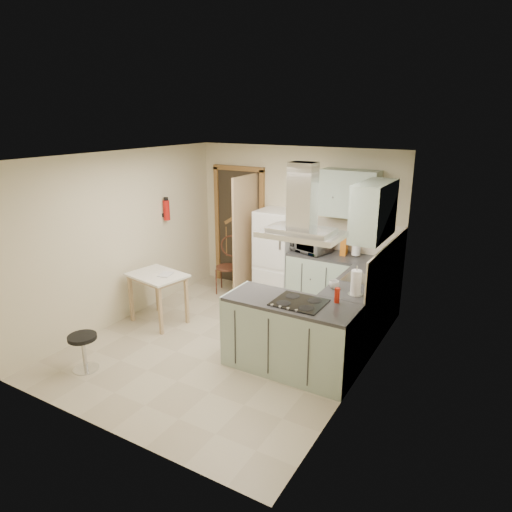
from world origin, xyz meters
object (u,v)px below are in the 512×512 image
Objects in this scene: microwave at (310,241)px; peninsula at (290,336)px; fridge at (277,255)px; extractor_hood at (301,234)px; bentwood_chair at (227,267)px; drop_leaf_table at (159,298)px; stool at (84,352)px.

peninsula is at bearing -56.19° from microwave.
extractor_hood is (1.32, -1.98, 0.97)m from fridge.
fridge is at bearing -3.50° from bentwood_chair.
drop_leaf_table is (-1.05, -1.75, -0.37)m from fridge.
stool is at bearing -110.21° from bentwood_chair.
peninsula is 1.27m from extractor_hood.
bentwood_chair is (-2.16, 1.76, -1.27)m from extractor_hood.
stool is at bearing -151.22° from extractor_hood.
extractor_hood reaches higher than microwave.
fridge is 0.92m from bentwood_chair.
drop_leaf_table is at bearing 94.43° from stool.
peninsula reaches higher than drop_leaf_table.
fridge is 2.57m from extractor_hood.
extractor_hood is at bearing 4.63° from drop_leaf_table.
fridge reaches higher than stool.
stool is (-2.26, -1.24, -1.49)m from extractor_hood.
bentwood_chair is at bearing 139.58° from peninsula.
stool is at bearing -106.21° from fridge.
extractor_hood reaches higher than stool.
peninsula is 3.39× the size of stool.
bentwood_chair is at bearing 88.13° from stool.
microwave is at bearing 110.25° from extractor_hood.
fridge is 1.67× the size of bentwood_chair.
bentwood_chair is at bearing -155.72° from microwave.
microwave reaches higher than drop_leaf_table.
extractor_hood is at bearing 0.00° from peninsula.
peninsula is 1.72× the size of extractor_hood.
peninsula is 2.29m from drop_leaf_table.
fridge is at bearing 123.79° from extractor_hood.
fridge is at bearing -165.47° from microwave.
peninsula is 1.73× the size of bentwood_chair.
bentwood_chair is 1.58m from microwave.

